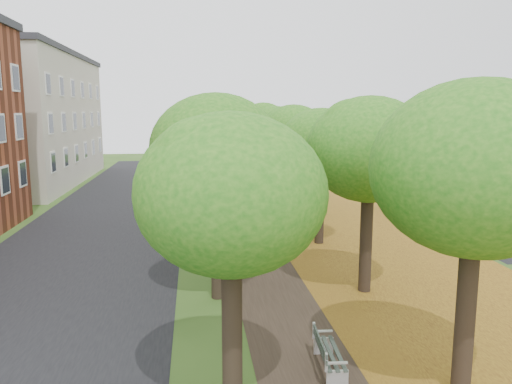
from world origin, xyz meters
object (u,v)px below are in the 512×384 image
object	(u,v)px
bench	(328,353)
car_white	(444,198)
car_silver	(508,227)
car_grey	(438,200)
car_red	(494,215)

from	to	relation	value
bench	car_white	bearing A→B (deg)	-30.53
bench	car_silver	distance (m)	14.72
bench	car_grey	distance (m)	19.64
car_silver	car_red	size ratio (longest dim) A/B	0.93
car_red	car_grey	distance (m)	4.13
bench	car_grey	size ratio (longest dim) A/B	0.32
car_red	car_silver	bearing A→B (deg)	146.70
bench	car_white	xyz separation A→B (m)	(11.80, 17.25, 0.30)
car_silver	car_white	xyz separation A→B (m)	(0.86, 7.40, 0.03)
car_grey	car_white	size ratio (longest dim) A/B	1.04
car_grey	car_white	xyz separation A→B (m)	(0.86, 0.94, -0.06)
car_silver	car_white	distance (m)	7.45
bench	car_red	xyz separation A→B (m)	(11.80, 12.26, 0.30)
car_silver	car_grey	size ratio (longest dim) A/B	0.76
bench	car_silver	size ratio (longest dim) A/B	0.43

